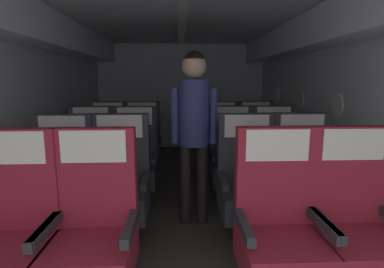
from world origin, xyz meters
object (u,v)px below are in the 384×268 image
at_px(seat_d_left_aisle, 142,147).
at_px(seat_d_right_aisle, 256,146).
at_px(seat_c_left_window, 91,162).
at_px(seat_c_right_window, 232,161).
at_px(seat_a_right_aisle, 355,229).
at_px(seat_c_left_aisle, 135,162).
at_px(seat_d_right_window, 221,146).
at_px(seat_a_left_aisle, 93,233).
at_px(seat_b_left_window, 62,188).
at_px(seat_d_left_window, 108,147).
at_px(seat_b_left_aisle, 120,186).
at_px(seat_a_right_window, 279,230).
at_px(flight_attendant, 194,120).
at_px(seat_b_right_aisle, 303,184).
at_px(seat_c_right_aisle, 274,161).
at_px(seat_b_right_window, 247,186).
at_px(seat_a_left_window, 11,236).

distance_m(seat_d_left_aisle, seat_d_right_aisle, 1.63).
bearing_deg(seat_c_left_window, seat_c_right_window, 0.03).
bearing_deg(seat_c_left_window, seat_a_right_aisle, -38.48).
relative_size(seat_c_left_aisle, seat_d_right_window, 1.00).
distance_m(seat_a_left_aisle, seat_a_right_aisle, 1.63).
xyz_separation_m(seat_b_left_window, seat_c_left_aisle, (0.51, 0.83, 0.00)).
bearing_deg(seat_c_left_aisle, seat_d_left_aisle, 91.08).
distance_m(seat_c_right_window, seat_d_left_window, 1.81).
bearing_deg(seat_b_left_window, seat_c_left_window, 89.68).
bearing_deg(seat_b_left_aisle, seat_a_right_aisle, -27.55).
relative_size(seat_a_right_window, flight_attendant, 0.66).
xyz_separation_m(seat_a_right_aisle, seat_d_left_window, (-2.11, 2.50, 0.00)).
height_order(seat_a_right_window, seat_c_left_window, same).
relative_size(seat_d_right_aisle, seat_d_right_window, 1.00).
bearing_deg(seat_d_left_aisle, seat_a_left_aisle, -90.04).
relative_size(seat_b_left_window, seat_b_left_aisle, 1.00).
xyz_separation_m(seat_d_left_window, seat_d_left_aisle, (0.48, 0.00, 0.00)).
xyz_separation_m(seat_b_left_aisle, flight_attendant, (0.67, 0.23, 0.56)).
xyz_separation_m(seat_b_right_aisle, seat_d_right_aisle, (-0.01, 1.66, 0.00)).
xyz_separation_m(seat_a_left_aisle, seat_a_right_window, (1.14, -0.01, 0.00)).
relative_size(seat_c_left_window, seat_d_right_aisle, 1.00).
relative_size(seat_c_left_window, seat_c_right_window, 1.00).
relative_size(seat_a_right_window, seat_d_left_window, 1.00).
distance_m(seat_a_right_window, seat_c_right_aisle, 1.73).
bearing_deg(seat_b_right_window, seat_a_left_aisle, -144.25).
bearing_deg(seat_c_left_aisle, seat_b_left_window, -121.51).
bearing_deg(seat_b_right_window, seat_c_left_aisle, 143.16).
height_order(seat_a_right_aisle, seat_c_right_aisle, same).
bearing_deg(seat_b_left_aisle, seat_b_right_aisle, -0.40).
bearing_deg(seat_a_left_window, seat_d_right_window, 57.49).
xyz_separation_m(seat_b_left_aisle, seat_b_right_aisle, (1.63, -0.01, 0.00)).
height_order(seat_d_left_window, seat_d_left_aisle, same).
relative_size(seat_b_right_window, seat_c_left_aisle, 1.00).
distance_m(seat_c_right_window, seat_d_right_window, 0.83).
xyz_separation_m(seat_c_left_window, seat_c_right_aisle, (2.12, -0.02, 0.00)).
bearing_deg(seat_d_left_window, seat_a_left_window, -90.03).
height_order(seat_a_right_aisle, seat_d_right_aisle, same).
bearing_deg(seat_c_right_window, seat_b_left_aisle, -143.76).
relative_size(seat_a_right_window, seat_b_left_aisle, 1.00).
distance_m(seat_c_right_aisle, seat_c_right_window, 0.50).
distance_m(seat_a_right_aisle, seat_b_right_aisle, 0.84).
bearing_deg(seat_b_right_aisle, seat_d_left_aisle, 134.45).
bearing_deg(seat_b_left_window, seat_b_left_aisle, 2.79).
distance_m(seat_c_left_window, seat_d_left_window, 0.82).
xyz_separation_m(seat_c_right_window, seat_d_right_aisle, (0.50, 0.81, 0.00)).
relative_size(seat_d_left_window, seat_d_right_window, 1.00).
height_order(seat_c_left_window, seat_d_right_aisle, same).
xyz_separation_m(seat_b_right_window, seat_c_left_window, (-1.61, 0.86, 0.00)).
distance_m(seat_a_left_aisle, seat_b_right_window, 1.39).
distance_m(seat_b_left_aisle, seat_c_left_aisle, 0.80).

